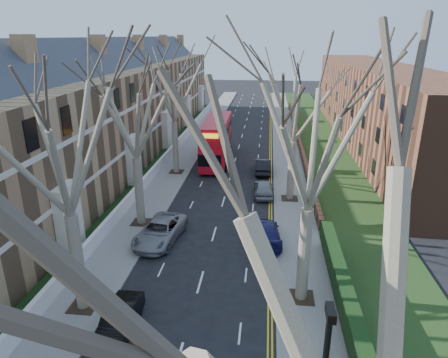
% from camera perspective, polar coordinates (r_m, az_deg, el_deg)
% --- Properties ---
extents(pavement_left, '(3.00, 102.00, 0.12)m').
position_cam_1_polar(pavement_left, '(52.21, -4.45, 4.86)').
color(pavement_left, slate).
rests_on(pavement_left, ground).
extents(pavement_right, '(3.00, 102.00, 0.12)m').
position_cam_1_polar(pavement_right, '(51.38, 8.86, 4.43)').
color(pavement_right, slate).
rests_on(pavement_right, ground).
extents(terrace_left, '(9.70, 78.00, 13.60)m').
position_cam_1_polar(terrace_left, '(45.65, -16.12, 9.01)').
color(terrace_left, '#95724C').
rests_on(terrace_left, ground).
extents(flats_right, '(13.97, 54.00, 10.00)m').
position_cam_1_polar(flats_right, '(55.96, 20.95, 9.80)').
color(flats_right, brown).
rests_on(flats_right, ground).
extents(front_wall_left, '(0.30, 78.00, 1.00)m').
position_cam_1_polar(front_wall_left, '(44.91, -8.41, 2.94)').
color(front_wall_left, white).
rests_on(front_wall_left, ground).
extents(grass_verge_right, '(6.00, 102.00, 0.06)m').
position_cam_1_polar(grass_verge_right, '(51.77, 13.85, 4.31)').
color(grass_verge_right, '#213A15').
rests_on(grass_verge_right, ground).
extents(tree_left_mid, '(10.50, 10.50, 14.71)m').
position_cam_1_polar(tree_left_mid, '(19.35, -22.56, 6.50)').
color(tree_left_mid, '#766854').
rests_on(tree_left_mid, ground).
extents(tree_left_far, '(10.15, 10.15, 14.22)m').
position_cam_1_polar(tree_left_far, '(28.42, -12.99, 10.69)').
color(tree_left_far, '#766854').
rests_on(tree_left_far, ground).
extents(tree_left_dist, '(10.50, 10.50, 14.71)m').
position_cam_1_polar(tree_left_dist, '(39.82, -7.36, 13.99)').
color(tree_left_dist, '#766854').
rests_on(tree_left_dist, ground).
extents(tree_right_near, '(10.85, 10.85, 15.20)m').
position_cam_1_polar(tree_right_near, '(6.21, 26.59, -18.88)').
color(tree_right_near, '#766854').
rests_on(tree_right_near, ground).
extents(tree_right_mid, '(10.50, 10.50, 14.71)m').
position_cam_1_polar(tree_right_mid, '(19.07, 12.75, 7.35)').
color(tree_right_mid, '#766854').
rests_on(tree_right_mid, ground).
extents(tree_right_far, '(10.15, 10.15, 14.22)m').
position_cam_1_polar(tree_right_far, '(32.88, 10.24, 12.07)').
color(tree_right_far, '#766854').
rests_on(tree_right_far, ground).
extents(double_decker_bus, '(3.04, 11.39, 4.73)m').
position_cam_1_polar(double_decker_bus, '(44.80, -1.06, 5.39)').
color(double_decker_bus, '#B30C19').
rests_on(double_decker_bus, ground).
extents(car_left_mid, '(1.51, 4.07, 1.33)m').
position_cam_1_polar(car_left_mid, '(20.89, -14.73, -18.93)').
color(car_left_mid, black).
rests_on(car_left_mid, ground).
extents(car_left_far, '(3.18, 5.67, 1.50)m').
position_cam_1_polar(car_left_far, '(28.22, -9.11, -7.34)').
color(car_left_far, gray).
rests_on(car_left_far, ground).
extents(car_right_near, '(2.45, 4.96, 1.39)m').
position_cam_1_polar(car_right_near, '(27.90, 5.97, -7.64)').
color(car_right_near, '#171650').
rests_on(car_right_near, ground).
extents(car_right_mid, '(1.85, 4.18, 1.40)m').
position_cam_1_polar(car_right_mid, '(35.71, 5.66, -1.29)').
color(car_right_mid, gray).
rests_on(car_right_mid, ground).
extents(car_right_far, '(1.70, 4.51, 1.47)m').
position_cam_1_polar(car_right_far, '(41.65, 5.60, 1.88)').
color(car_right_far, black).
rests_on(car_right_far, ground).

